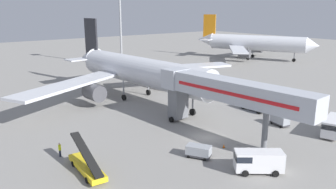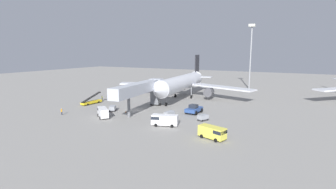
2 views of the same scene
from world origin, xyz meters
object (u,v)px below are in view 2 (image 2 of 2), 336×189
object	(u,v)px
jet_bridge	(142,89)
baggage_cart_mid_right	(169,114)
baggage_cart_far_right	(113,108)
ground_crew_worker_midground	(102,98)
ground_crew_worker_foreground	(62,111)
airplane_at_gate	(183,83)
belt_loader_truck	(92,101)
pushback_tug	(194,109)
service_van_mid_left	(213,132)
baggage_cart_rear_left	(203,117)
apron_light_mast	(251,45)
safety_cone_alpha	(126,112)
service_van_rear_right	(103,112)
service_van_outer_left	(164,120)

from	to	relation	value
jet_bridge	baggage_cart_mid_right	size ratio (longest dim) A/B	7.94
baggage_cart_far_right	ground_crew_worker_midground	world-z (taller)	ground_crew_worker_midground
baggage_cart_mid_right	ground_crew_worker_foreground	world-z (taller)	ground_crew_worker_foreground
airplane_at_gate	baggage_cart_mid_right	bearing A→B (deg)	-72.23
jet_bridge	baggage_cart_far_right	distance (m)	9.45
jet_bridge	belt_loader_truck	world-z (taller)	jet_bridge
belt_loader_truck	baggage_cart_far_right	xyz separation A→B (m)	(11.59, -4.25, 0.01)
belt_loader_truck	airplane_at_gate	bearing A→B (deg)	47.30
pushback_tug	service_van_mid_left	size ratio (longest dim) A/B	1.01
baggage_cart_rear_left	pushback_tug	bearing A→B (deg)	129.24
baggage_cart_rear_left	ground_crew_worker_foreground	distance (m)	34.95
jet_bridge	ground_crew_worker_midground	bearing A→B (deg)	162.09
jet_bridge	apron_light_mast	size ratio (longest dim) A/B	0.88
service_van_mid_left	baggage_cart_mid_right	distance (m)	17.05
service_van_mid_left	safety_cone_alpha	size ratio (longest dim) A/B	11.24
jet_bridge	baggage_cart_rear_left	world-z (taller)	jet_bridge
ground_crew_worker_foreground	apron_light_mast	size ratio (longest dim) A/B	0.06
service_van_mid_left	service_van_rear_right	bearing A→B (deg)	174.74
service_van_rear_right	safety_cone_alpha	distance (m)	6.81
belt_loader_truck	safety_cone_alpha	world-z (taller)	belt_loader_truck
ground_crew_worker_foreground	belt_loader_truck	bearing A→B (deg)	103.11
ground_crew_worker_foreground	apron_light_mast	bearing A→B (deg)	64.58
belt_loader_truck	baggage_cart_rear_left	distance (m)	36.23
belt_loader_truck	baggage_cart_far_right	distance (m)	12.34
apron_light_mast	safety_cone_alpha	bearing A→B (deg)	-108.57
airplane_at_gate	pushback_tug	bearing A→B (deg)	-57.81
jet_bridge	baggage_cart_mid_right	distance (m)	11.06
ground_crew_worker_foreground	safety_cone_alpha	xyz separation A→B (m)	(12.69, 9.39, -0.66)
jet_bridge	pushback_tug	xyz separation A→B (m)	(12.95, 4.26, -4.87)
baggage_cart_far_right	service_van_rear_right	bearing A→B (deg)	-69.86
baggage_cart_mid_right	baggage_cart_rear_left	bearing A→B (deg)	9.08
baggage_cart_rear_left	ground_crew_worker_midground	world-z (taller)	ground_crew_worker_midground
baggage_cart_far_right	ground_crew_worker_foreground	world-z (taller)	ground_crew_worker_foreground
service_van_rear_right	baggage_cart_mid_right	distance (m)	15.98
service_van_mid_left	safety_cone_alpha	world-z (taller)	service_van_mid_left
baggage_cart_mid_right	ground_crew_worker_midground	xyz separation A→B (m)	(-28.97, 8.86, 0.03)
baggage_cart_far_right	ground_crew_worker_midground	size ratio (longest dim) A/B	1.89
jet_bridge	baggage_cart_rear_left	size ratio (longest dim) A/B	8.43
pushback_tug	apron_light_mast	xyz separation A→B (m)	(4.06, 51.56, 17.22)
apron_light_mast	jet_bridge	bearing A→B (deg)	-106.95
service_van_mid_left	baggage_cart_far_right	world-z (taller)	service_van_mid_left
baggage_cart_mid_right	baggage_cart_far_right	size ratio (longest dim) A/B	0.95
service_van_mid_left	baggage_cart_rear_left	bearing A→B (deg)	118.17
ground_crew_worker_foreground	apron_light_mast	distance (m)	77.84
baggage_cart_rear_left	ground_crew_worker_midground	size ratio (longest dim) A/B	1.69
baggage_cart_far_right	apron_light_mast	distance (m)	66.33
baggage_cart_rear_left	baggage_cart_far_right	bearing A→B (deg)	-174.98
service_van_outer_left	baggage_cart_mid_right	distance (m)	6.99
ground_crew_worker_foreground	service_van_rear_right	bearing A→B (deg)	15.29
baggage_cart_rear_left	airplane_at_gate	bearing A→B (deg)	123.94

